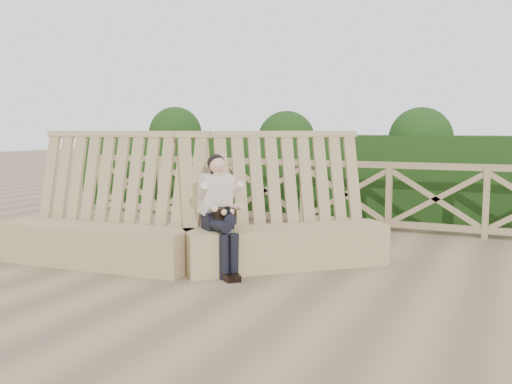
% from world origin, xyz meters
% --- Properties ---
extents(ground, '(60.00, 60.00, 0.00)m').
position_xyz_m(ground, '(0.00, 0.00, 0.00)').
color(ground, brown).
rests_on(ground, ground).
extents(bench, '(4.37, 2.36, 1.62)m').
position_xyz_m(bench, '(-0.94, 0.25, 0.41)').
color(bench, olive).
rests_on(bench, ground).
extents(woman, '(0.73, 0.69, 1.34)m').
position_xyz_m(woman, '(-0.48, 0.10, 0.74)').
color(woman, black).
rests_on(woman, ground).
extents(guardrail, '(10.10, 0.09, 1.10)m').
position_xyz_m(guardrail, '(0.00, 3.50, 0.55)').
color(guardrail, olive).
rests_on(guardrail, ground).
extents(hedge, '(12.00, 1.20, 1.50)m').
position_xyz_m(hedge, '(0.00, 4.70, 0.75)').
color(hedge, black).
rests_on(hedge, ground).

